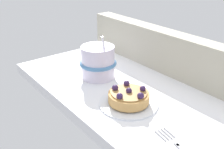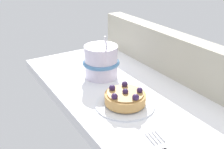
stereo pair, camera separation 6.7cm
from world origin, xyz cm
name	(u,v)px [view 1 (the left image)]	position (x,y,z in cm)	size (l,w,h in cm)	color
ground_plane	(138,97)	(0.00, 0.00, -1.45)	(73.47, 35.96, 2.89)	white
window_rail_back	(180,56)	(0.00, 15.35, 5.93)	(72.00, 5.25, 11.86)	#B2AD99
dessert_plate	(129,103)	(2.89, -5.97, 0.36)	(13.79, 13.79, 0.77)	silver
raspberry_tart	(129,96)	(2.90, -5.98, 2.10)	(9.50, 9.50, 3.67)	tan
coffee_mug	(98,62)	(-13.64, -2.98, 4.50)	(13.65, 10.30, 12.32)	silver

